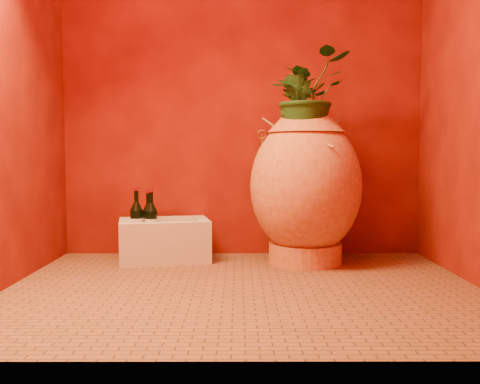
{
  "coord_description": "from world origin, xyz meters",
  "views": [
    {
      "loc": [
        -0.02,
        -2.78,
        0.7
      ],
      "look_at": [
        -0.02,
        0.35,
        0.49
      ],
      "focal_mm": 40.0,
      "sensor_mm": 36.0,
      "label": 1
    }
  ],
  "objects_px": {
    "stone_basin": "(164,241)",
    "wine_bottle_a": "(148,221)",
    "amphora": "(306,185)",
    "wall_tap": "(262,140)",
    "wine_bottle_b": "(137,221)",
    "wine_bottle_c": "(151,221)"
  },
  "relations": [
    {
      "from": "wall_tap",
      "to": "amphora",
      "type": "bearing_deg",
      "value": -45.19
    },
    {
      "from": "wine_bottle_b",
      "to": "wine_bottle_c",
      "type": "height_order",
      "value": "wine_bottle_b"
    },
    {
      "from": "wine_bottle_c",
      "to": "amphora",
      "type": "bearing_deg",
      "value": -2.77
    },
    {
      "from": "wine_bottle_c",
      "to": "wine_bottle_a",
      "type": "bearing_deg",
      "value": 114.02
    },
    {
      "from": "wine_bottle_c",
      "to": "wall_tap",
      "type": "bearing_deg",
      "value": 16.93
    },
    {
      "from": "stone_basin",
      "to": "wine_bottle_c",
      "type": "relative_size",
      "value": 1.93
    },
    {
      "from": "wine_bottle_c",
      "to": "stone_basin",
      "type": "bearing_deg",
      "value": 34.06
    },
    {
      "from": "wine_bottle_a",
      "to": "wine_bottle_b",
      "type": "xyz_separation_m",
      "value": [
        -0.06,
        -0.08,
        0.01
      ]
    },
    {
      "from": "amphora",
      "to": "wine_bottle_a",
      "type": "bearing_deg",
      "value": 173.46
    },
    {
      "from": "wine_bottle_a",
      "to": "wine_bottle_c",
      "type": "xyz_separation_m",
      "value": [
        0.03,
        -0.07,
        0.0
      ]
    },
    {
      "from": "wine_bottle_a",
      "to": "amphora",
      "type": "bearing_deg",
      "value": -6.54
    },
    {
      "from": "stone_basin",
      "to": "wine_bottle_a",
      "type": "distance_m",
      "value": 0.17
    },
    {
      "from": "stone_basin",
      "to": "wine_bottle_b",
      "type": "bearing_deg",
      "value": -159.71
    },
    {
      "from": "amphora",
      "to": "wine_bottle_c",
      "type": "bearing_deg",
      "value": 177.23
    },
    {
      "from": "amphora",
      "to": "wall_tap",
      "type": "bearing_deg",
      "value": 134.81
    },
    {
      "from": "wine_bottle_b",
      "to": "wine_bottle_c",
      "type": "distance_m",
      "value": 0.09
    },
    {
      "from": "wall_tap",
      "to": "wine_bottle_b",
      "type": "bearing_deg",
      "value": -164.16
    },
    {
      "from": "amphora",
      "to": "wall_tap",
      "type": "distance_m",
      "value": 0.49
    },
    {
      "from": "wine_bottle_b",
      "to": "wall_tap",
      "type": "xyz_separation_m",
      "value": [
        0.83,
        0.23,
        0.53
      ]
    },
    {
      "from": "amphora",
      "to": "wine_bottle_c",
      "type": "xyz_separation_m",
      "value": [
        -1.0,
        0.05,
        -0.24
      ]
    },
    {
      "from": "stone_basin",
      "to": "wine_bottle_a",
      "type": "relative_size",
      "value": 2.01
    },
    {
      "from": "amphora",
      "to": "wine_bottle_b",
      "type": "relative_size",
      "value": 2.94
    }
  ]
}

